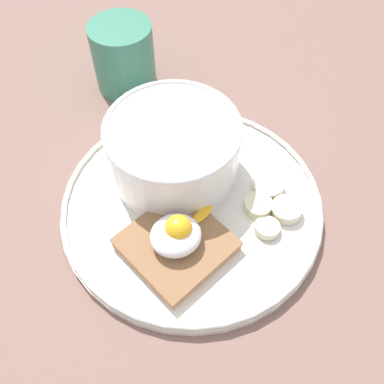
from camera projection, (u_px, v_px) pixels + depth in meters
ground_plane at (192, 212)px, 48.92cm from camera, size 120.00×120.00×2.00cm
plate at (192, 203)px, 47.46cm from camera, size 28.80×28.80×1.60cm
oatmeal_bowl at (174, 148)px, 47.12cm from camera, size 14.83×14.83×7.24cm
toast_slice at (176, 244)px, 43.42cm from camera, size 12.29×12.29×1.37cm
poached_egg at (177, 233)px, 41.91cm from camera, size 7.76×5.43×3.39cm
banana_slice_front at (258, 205)px, 46.39cm from camera, size 3.86×3.86×1.19cm
banana_slice_left at (286, 210)px, 45.96cm from camera, size 4.70×4.70×1.39cm
banana_slice_back at (267, 228)px, 44.84cm from camera, size 3.77×3.80×1.15cm
banana_slice_right at (269, 186)px, 47.74cm from camera, size 3.95×3.86×1.58cm
coffee_mug at (124, 56)px, 56.38cm from camera, size 8.15×8.15×9.06cm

